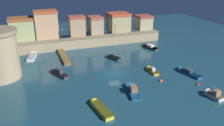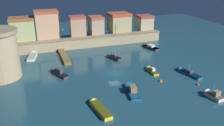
{
  "view_description": "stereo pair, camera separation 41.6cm",
  "coord_description": "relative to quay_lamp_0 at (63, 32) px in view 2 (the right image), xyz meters",
  "views": [
    {
      "loc": [
        -17.65,
        -46.07,
        21.9
      ],
      "look_at": [
        0.0,
        1.71,
        1.81
      ],
      "focal_mm": 38.81,
      "sensor_mm": 36.0,
      "label": 1
    },
    {
      "loc": [
        -17.26,
        -46.21,
        21.9
      ],
      "look_at": [
        0.0,
        1.71,
        1.81
      ],
      "focal_mm": 38.81,
      "sensor_mm": 36.0,
      "label": 2
    }
  ],
  "objects": [
    {
      "name": "moored_boat_7",
      "position": [
        22.79,
        -26.17,
        -4.67
      ],
      "size": [
        2.78,
        7.25,
        2.66
      ],
      "rotation": [
        0.0,
        0.0,
        1.77
      ],
      "color": "#195689",
      "rests_on": "ground"
    },
    {
      "name": "moored_boat_8",
      "position": [
        -8.72,
        -3.63,
        -4.61
      ],
      "size": [
        3.1,
        6.65,
        1.61
      ],
      "rotation": [
        0.0,
        0.0,
        1.34
      ],
      "color": "white",
      "rests_on": "ground"
    },
    {
      "name": "moored_boat_4",
      "position": [
        23.61,
        -6.77,
        -4.65
      ],
      "size": [
        3.52,
        6.72,
        1.66
      ],
      "rotation": [
        0.0,
        0.0,
        1.86
      ],
      "color": "#333338",
      "rests_on": "ground"
    },
    {
      "name": "quay_wall",
      "position": [
        7.84,
        0.0,
        -3.49
      ],
      "size": [
        45.04,
        2.42,
        3.05
      ],
      "color": "#9E8966",
      "rests_on": "ground"
    },
    {
      "name": "mooring_buoy_1",
      "position": [
        21.5,
        -31.84,
        -5.03
      ],
      "size": [
        0.65,
        0.65,
        0.65
      ],
      "primitive_type": "sphere",
      "color": "red",
      "rests_on": "ground"
    },
    {
      "name": "moored_boat_0",
      "position": [
        10.67,
        -11.73,
        -4.66
      ],
      "size": [
        3.15,
        5.0,
        2.52
      ],
      "rotation": [
        0.0,
        0.0,
        1.97
      ],
      "color": "#333338",
      "rests_on": "ground"
    },
    {
      "name": "moored_boat_6",
      "position": [
        16.05,
        -22.42,
        -4.7
      ],
      "size": [
        1.48,
        5.23,
        1.48
      ],
      "rotation": [
        0.0,
        0.0,
        1.51
      ],
      "color": "gold",
      "rests_on": "ground"
    },
    {
      "name": "moored_boat_5",
      "position": [
        8.03,
        -29.44,
        -4.64
      ],
      "size": [
        3.1,
        7.19,
        2.2
      ],
      "rotation": [
        0.0,
        0.0,
        1.39
      ],
      "color": "#195689",
      "rests_on": "ground"
    },
    {
      "name": "quay_lamp_1",
      "position": [
        15.84,
        0.0,
        0.35
      ],
      "size": [
        0.32,
        0.32,
        3.52
      ],
      "color": "black",
      "rests_on": "quay_wall"
    },
    {
      "name": "moored_boat_1",
      "position": [
        20.81,
        -36.6,
        -4.54
      ],
      "size": [
        2.03,
        4.45,
        2.73
      ],
      "rotation": [
        0.0,
        0.0,
        1.69
      ],
      "color": "silver",
      "rests_on": "ground"
    },
    {
      "name": "ground_plane",
      "position": [
        7.84,
        -20.73,
        -5.03
      ],
      "size": [
        118.03,
        118.03,
        0.0
      ],
      "primitive_type": "plane",
      "color": "#1E4756"
    },
    {
      "name": "moored_boat_3",
      "position": [
        -4.19,
        -17.08,
        -4.57
      ],
      "size": [
        3.82,
        6.55,
        1.82
      ],
      "rotation": [
        0.0,
        0.0,
        1.99
      ],
      "color": "#333338",
      "rests_on": "ground"
    },
    {
      "name": "quay_lamp_0",
      "position": [
        0.0,
        0.0,
        0.0
      ],
      "size": [
        0.32,
        0.32,
        2.93
      ],
      "color": "black",
      "rests_on": "quay_wall"
    },
    {
      "name": "old_town_backdrop",
      "position": [
        5.65,
        3.5,
        0.98
      ],
      "size": [
        43.45,
        6.2,
        8.05
      ],
      "color": "#9DAA6E",
      "rests_on": "ground"
    },
    {
      "name": "mooring_buoy_0",
      "position": [
        15.3,
        -27.91,
        -5.03
      ],
      "size": [
        0.78,
        0.78,
        0.78
      ],
      "primitive_type": "sphere",
      "color": "#EA4C19",
      "rests_on": "ground"
    },
    {
      "name": "moored_boat_2",
      "position": [
        0.18,
        -33.5,
        -4.65
      ],
      "size": [
        2.45,
        7.35,
        1.37
      ],
      "rotation": [
        0.0,
        0.0,
        1.72
      ],
      "color": "gold",
      "rests_on": "ground"
    },
    {
      "name": "pier_dock",
      "position": [
        -1.1,
        -6.82,
        -4.69
      ],
      "size": [
        1.66,
        11.52,
        0.7
      ],
      "color": "brown",
      "rests_on": "ground"
    }
  ]
}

